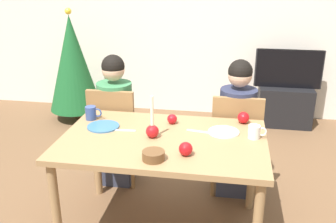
{
  "coord_description": "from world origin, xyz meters",
  "views": [
    {
      "loc": [
        0.43,
        -2.33,
        1.83
      ],
      "look_at": [
        0.0,
        0.2,
        0.87
      ],
      "focal_mm": 40.72,
      "sensor_mm": 36.0,
      "label": 1
    }
  ],
  "objects_px": {
    "mug_left": "(91,113)",
    "apple_by_right_mug": "(172,119)",
    "person_right_child": "(236,131)",
    "christmas_tree": "(73,63)",
    "bowl_walnuts": "(153,155)",
    "apple_near_candle": "(186,149)",
    "chair_right": "(236,138)",
    "tv_stand": "(284,106)",
    "plate_right": "(224,132)",
    "dining_table": "(163,149)",
    "plate_left": "(103,126)",
    "tv": "(289,69)",
    "apple_by_left_plate": "(243,118)",
    "chair_left": "(115,130)",
    "person_left_child": "(116,122)",
    "candle_centerpiece": "(152,129)",
    "mug_right": "(255,132)"
  },
  "relations": [
    {
      "from": "mug_left",
      "to": "apple_by_right_mug",
      "type": "distance_m",
      "value": 0.62
    },
    {
      "from": "person_right_child",
      "to": "christmas_tree",
      "type": "xyz_separation_m",
      "value": [
        -2.02,
        1.4,
        0.16
      ]
    },
    {
      "from": "mug_left",
      "to": "bowl_walnuts",
      "type": "height_order",
      "value": "mug_left"
    },
    {
      "from": "bowl_walnuts",
      "to": "apple_near_candle",
      "type": "relative_size",
      "value": 1.58
    },
    {
      "from": "chair_right",
      "to": "christmas_tree",
      "type": "relative_size",
      "value": 0.64
    },
    {
      "from": "tv_stand",
      "to": "plate_right",
      "type": "distance_m",
      "value": 2.31
    },
    {
      "from": "bowl_walnuts",
      "to": "dining_table",
      "type": "bearing_deg",
      "value": 89.43
    },
    {
      "from": "plate_left",
      "to": "apple_by_right_mug",
      "type": "xyz_separation_m",
      "value": [
        0.48,
        0.15,
        0.03
      ]
    },
    {
      "from": "tv",
      "to": "dining_table",
      "type": "bearing_deg",
      "value": -115.7
    },
    {
      "from": "plate_right",
      "to": "apple_by_left_plate",
      "type": "bearing_deg",
      "value": 56.14
    },
    {
      "from": "apple_by_left_plate",
      "to": "plate_right",
      "type": "bearing_deg",
      "value": -123.86
    },
    {
      "from": "chair_left",
      "to": "chair_right",
      "type": "relative_size",
      "value": 1.0
    },
    {
      "from": "dining_table",
      "to": "person_left_child",
      "type": "distance_m",
      "value": 0.84
    },
    {
      "from": "tv",
      "to": "mug_left",
      "type": "bearing_deg",
      "value": -129.81
    },
    {
      "from": "tv_stand",
      "to": "candle_centerpiece",
      "type": "distance_m",
      "value": 2.65
    },
    {
      "from": "chair_right",
      "to": "tv",
      "type": "distance_m",
      "value": 1.81
    },
    {
      "from": "person_right_child",
      "to": "christmas_tree",
      "type": "relative_size",
      "value": 0.84
    },
    {
      "from": "chair_right",
      "to": "tv",
      "type": "xyz_separation_m",
      "value": [
        0.6,
        1.69,
        0.2
      ]
    },
    {
      "from": "dining_table",
      "to": "christmas_tree",
      "type": "height_order",
      "value": "christmas_tree"
    },
    {
      "from": "bowl_walnuts",
      "to": "apple_near_candle",
      "type": "height_order",
      "value": "apple_near_candle"
    },
    {
      "from": "person_left_child",
      "to": "mug_left",
      "type": "height_order",
      "value": "person_left_child"
    },
    {
      "from": "bowl_walnuts",
      "to": "apple_by_left_plate",
      "type": "distance_m",
      "value": 0.88
    },
    {
      "from": "mug_right",
      "to": "bowl_walnuts",
      "type": "distance_m",
      "value": 0.75
    },
    {
      "from": "person_left_child",
      "to": "mug_left",
      "type": "bearing_deg",
      "value": -99.24
    },
    {
      "from": "dining_table",
      "to": "apple_near_candle",
      "type": "bearing_deg",
      "value": -50.99
    },
    {
      "from": "person_left_child",
      "to": "mug_left",
      "type": "distance_m",
      "value": 0.46
    },
    {
      "from": "chair_right",
      "to": "mug_right",
      "type": "distance_m",
      "value": 0.59
    },
    {
      "from": "chair_left",
      "to": "apple_by_left_plate",
      "type": "relative_size",
      "value": 10.2
    },
    {
      "from": "tv",
      "to": "mug_right",
      "type": "distance_m",
      "value": 2.25
    },
    {
      "from": "candle_centerpiece",
      "to": "mug_right",
      "type": "distance_m",
      "value": 0.7
    },
    {
      "from": "plate_right",
      "to": "apple_near_candle",
      "type": "xyz_separation_m",
      "value": [
        -0.22,
        -0.39,
        0.04
      ]
    },
    {
      "from": "chair_right",
      "to": "apple_by_left_plate",
      "type": "height_order",
      "value": "chair_right"
    },
    {
      "from": "apple_by_left_plate",
      "to": "person_left_child",
      "type": "bearing_deg",
      "value": 165.8
    },
    {
      "from": "candle_centerpiece",
      "to": "plate_left",
      "type": "distance_m",
      "value": 0.41
    },
    {
      "from": "candle_centerpiece",
      "to": "apple_by_right_mug",
      "type": "xyz_separation_m",
      "value": [
        0.09,
        0.27,
        -0.03
      ]
    },
    {
      "from": "person_right_child",
      "to": "candle_centerpiece",
      "type": "relative_size",
      "value": 3.91
    },
    {
      "from": "tv",
      "to": "bowl_walnuts",
      "type": "height_order",
      "value": "tv"
    },
    {
      "from": "tv",
      "to": "candle_centerpiece",
      "type": "distance_m",
      "value": 2.59
    },
    {
      "from": "apple_by_left_plate",
      "to": "dining_table",
      "type": "bearing_deg",
      "value": -145.95
    },
    {
      "from": "tv_stand",
      "to": "bowl_walnuts",
      "type": "height_order",
      "value": "bowl_walnuts"
    },
    {
      "from": "plate_right",
      "to": "dining_table",
      "type": "bearing_deg",
      "value": -158.22
    },
    {
      "from": "christmas_tree",
      "to": "apple_near_candle",
      "type": "relative_size",
      "value": 16.08
    },
    {
      "from": "chair_left",
      "to": "tv",
      "type": "height_order",
      "value": "tv"
    },
    {
      "from": "tv_stand",
      "to": "christmas_tree",
      "type": "height_order",
      "value": "christmas_tree"
    },
    {
      "from": "mug_right",
      "to": "plate_right",
      "type": "bearing_deg",
      "value": 164.73
    },
    {
      "from": "candle_centerpiece",
      "to": "mug_left",
      "type": "xyz_separation_m",
      "value": [
        -0.53,
        0.25,
        -0.01
      ]
    },
    {
      "from": "candle_centerpiece",
      "to": "apple_near_candle",
      "type": "relative_size",
      "value": 3.43
    },
    {
      "from": "christmas_tree",
      "to": "apple_by_left_plate",
      "type": "bearing_deg",
      "value": -39.15
    },
    {
      "from": "mug_right",
      "to": "apple_by_right_mug",
      "type": "bearing_deg",
      "value": 164.64
    },
    {
      "from": "christmas_tree",
      "to": "mug_right",
      "type": "relative_size",
      "value": 11.15
    }
  ]
}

